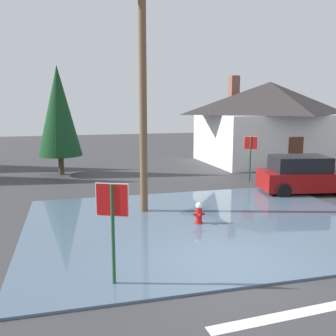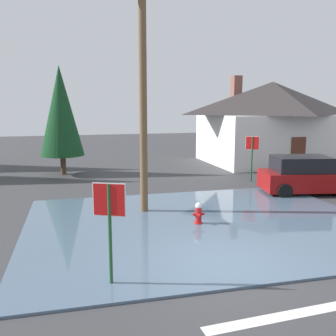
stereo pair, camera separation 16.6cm
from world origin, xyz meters
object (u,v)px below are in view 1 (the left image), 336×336
object	(u,v)px
stop_sign_near	(112,213)
house	(269,121)
parked_car	(304,175)
stop_sign_far	(251,149)
pine_tree_tall_left	(59,111)
utility_pole	(143,95)
fire_hydrant	(199,214)

from	to	relation	value
stop_sign_near	house	size ratio (longest dim) A/B	0.25
house	parked_car	size ratio (longest dim) A/B	2.17
parked_car	stop_sign_far	bearing A→B (deg)	113.16
pine_tree_tall_left	utility_pole	bearing A→B (deg)	-69.92
stop_sign_near	utility_pole	size ratio (longest dim) A/B	0.29
house	utility_pole	bearing A→B (deg)	-136.82
stop_sign_far	pine_tree_tall_left	size ratio (longest dim) A/B	0.39
pine_tree_tall_left	fire_hydrant	bearing A→B (deg)	-66.14
utility_pole	parked_car	size ratio (longest dim) A/B	1.92
house	stop_sign_far	bearing A→B (deg)	-126.05
stop_sign_far	pine_tree_tall_left	world-z (taller)	pine_tree_tall_left
utility_pole	house	xyz separation A→B (m)	(10.56, 9.91, -1.52)
house	parked_car	distance (m)	9.28
stop_sign_near	house	distance (m)	19.77
parked_car	stop_sign_near	bearing A→B (deg)	-144.03
utility_pole	pine_tree_tall_left	bearing A→B (deg)	110.08
fire_hydrant	parked_car	distance (m)	6.97
pine_tree_tall_left	stop_sign_far	bearing A→B (deg)	-24.54
stop_sign_near	pine_tree_tall_left	world-z (taller)	pine_tree_tall_left
fire_hydrant	parked_car	world-z (taller)	parked_car
utility_pole	stop_sign_far	distance (m)	8.14
utility_pole	parked_car	xyz separation A→B (m)	(7.67, 1.32, -3.53)
fire_hydrant	house	world-z (taller)	house
stop_sign_near	fire_hydrant	bearing A→B (deg)	47.87
utility_pole	pine_tree_tall_left	size ratio (longest dim) A/B	1.36
stop_sign_far	house	size ratio (longest dim) A/B	0.25
utility_pole	house	size ratio (longest dim) A/B	0.88
fire_hydrant	pine_tree_tall_left	distance (m)	11.93
stop_sign_near	parked_car	bearing A→B (deg)	35.97
fire_hydrant	house	size ratio (longest dim) A/B	0.08
utility_pole	stop_sign_near	bearing A→B (deg)	-107.62
house	fire_hydrant	bearing A→B (deg)	-127.42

